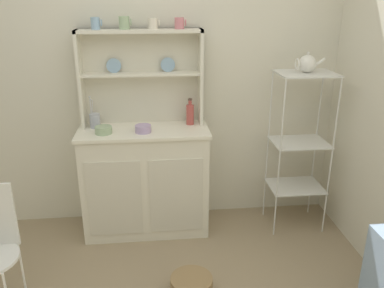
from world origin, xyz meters
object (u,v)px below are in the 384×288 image
porcelain_teapot (307,64)px  bakers_rack (300,135)px  hutch_shelf_unit (141,70)px  cup_sky_0 (96,23)px  jam_bottle (190,114)px  hutch_cabinet (146,179)px  utensil_jar (95,120)px  bowl_mixing_large (103,130)px  floor_basket (191,286)px

porcelain_teapot → bakers_rack: bearing=-0.0°
bakers_rack → porcelain_teapot: porcelain_teapot is taller
hutch_shelf_unit → cup_sky_0: bearing=-172.4°
bakers_rack → jam_bottle: (-0.86, 0.14, 0.16)m
hutch_cabinet → jam_bottle: bearing=13.1°
utensil_jar → porcelain_teapot: porcelain_teapot is taller
hutch_cabinet → porcelain_teapot: 1.53m
cup_sky_0 → hutch_cabinet: bearing=-21.5°
hutch_shelf_unit → utensil_jar: 0.53m
bakers_rack → bowl_mixing_large: 1.52m
cup_sky_0 → jam_bottle: cup_sky_0 is taller
jam_bottle → floor_basket: bearing=-95.2°
hutch_shelf_unit → porcelain_teapot: hutch_shelf_unit is taller
jam_bottle → utensil_jar: size_ratio=0.83×
bakers_rack → floor_basket: bakers_rack is taller
bakers_rack → floor_basket: bearing=-140.2°
utensil_jar → hutch_shelf_unit: bearing=13.0°
bakers_rack → porcelain_teapot: (-0.00, 0.00, 0.56)m
hutch_shelf_unit → jam_bottle: bearing=-11.8°
floor_basket → jam_bottle: (0.09, 0.93, 0.89)m
floor_basket → hutch_cabinet: bearing=108.6°
hutch_cabinet → bakers_rack: 1.28m
hutch_shelf_unit → floor_basket: (0.28, -1.01, -1.23)m
hutch_shelf_unit → bakers_rack: 1.34m
hutch_shelf_unit → jam_bottle: 0.51m
hutch_shelf_unit → bakers_rack: hutch_shelf_unit is taller
cup_sky_0 → floor_basket: bearing=-58.4°
floor_basket → jam_bottle: bearing=84.8°
cup_sky_0 → jam_bottle: bearing=-3.0°
hutch_shelf_unit → floor_basket: size_ratio=3.40×
bowl_mixing_large → porcelain_teapot: size_ratio=0.57×
floor_basket → cup_sky_0: 1.94m
jam_bottle → utensil_jar: bearing=-179.4°
hutch_cabinet → cup_sky_0: (-0.31, 0.12, 1.20)m
hutch_shelf_unit → bowl_mixing_large: (-0.29, -0.24, -0.40)m
hutch_cabinet → floor_basket: bearing=-71.4°
floor_basket → bowl_mixing_large: size_ratio=2.19×
cup_sky_0 → porcelain_teapot: (1.54, -0.18, -0.29)m
hutch_shelf_unit → floor_basket: 1.61m
cup_sky_0 → porcelain_teapot: size_ratio=0.39×
utensil_jar → cup_sky_0: bearing=36.2°
bakers_rack → utensil_jar: bakers_rack is taller
hutch_cabinet → hutch_shelf_unit: size_ratio=1.07×
floor_basket → utensil_jar: (-0.65, 0.92, 0.86)m
bowl_mixing_large → utensil_jar: bearing=117.4°
hutch_cabinet → utensil_jar: size_ratio=4.00×
floor_basket → jam_bottle: 1.29m
cup_sky_0 → bowl_mixing_large: cup_sky_0 is taller
cup_sky_0 → utensil_jar: (-0.06, -0.04, -0.72)m
hutch_cabinet → floor_basket: size_ratio=3.65×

